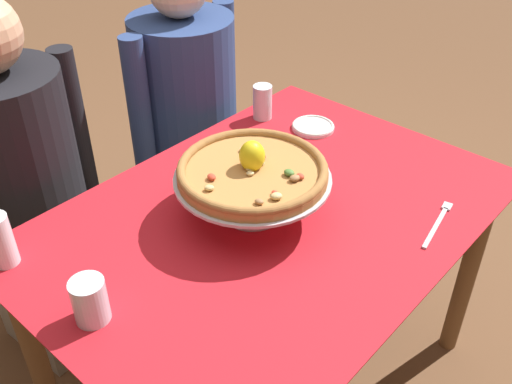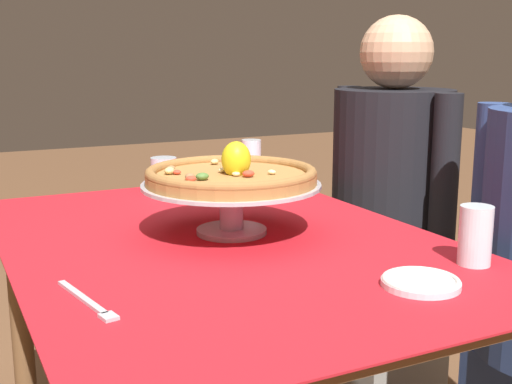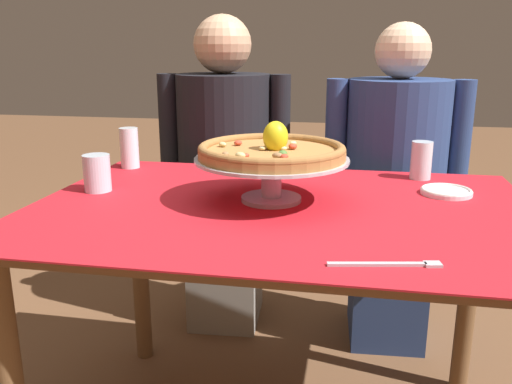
# 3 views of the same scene
# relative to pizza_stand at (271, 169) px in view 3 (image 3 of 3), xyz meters

# --- Properties ---
(dining_table) EXTENTS (1.31, 0.92, 0.75)m
(dining_table) POSITION_rel_pizza_stand_xyz_m (0.03, -0.04, -0.19)
(dining_table) COLOR brown
(dining_table) RESTS_ON ground
(pizza_stand) EXTENTS (0.41, 0.41, 0.12)m
(pizza_stand) POSITION_rel_pizza_stand_xyz_m (0.00, 0.00, 0.00)
(pizza_stand) COLOR #B7B7C1
(pizza_stand) RESTS_ON dining_table
(pizza) EXTENTS (0.39, 0.39, 0.10)m
(pizza) POSITION_rel_pizza_stand_xyz_m (0.00, -0.00, 0.05)
(pizza) COLOR #AD753D
(pizza) RESTS_ON pizza_stand
(water_glass_back_right) EXTENTS (0.07, 0.07, 0.12)m
(water_glass_back_right) POSITION_rel_pizza_stand_xyz_m (0.42, 0.34, -0.04)
(water_glass_back_right) COLOR silver
(water_glass_back_right) RESTS_ON dining_table
(water_glass_side_left) EXTENTS (0.08, 0.08, 0.11)m
(water_glass_side_left) POSITION_rel_pizza_stand_xyz_m (-0.51, 0.01, -0.04)
(water_glass_side_left) COLOR silver
(water_glass_side_left) RESTS_ON dining_table
(water_glass_back_left) EXTENTS (0.06, 0.06, 0.14)m
(water_glass_back_left) POSITION_rel_pizza_stand_xyz_m (-0.54, 0.32, -0.03)
(water_glass_back_left) COLOR white
(water_glass_back_left) RESTS_ON dining_table
(side_plate) EXTENTS (0.14, 0.14, 0.02)m
(side_plate) POSITION_rel_pizza_stand_xyz_m (0.48, 0.16, -0.08)
(side_plate) COLOR white
(side_plate) RESTS_ON dining_table
(dinner_fork) EXTENTS (0.22, 0.06, 0.01)m
(dinner_fork) POSITION_rel_pizza_stand_xyz_m (0.29, -0.40, -0.09)
(dinner_fork) COLOR #B7B7C1
(dinner_fork) RESTS_ON dining_table
(diner_left) EXTENTS (0.53, 0.39, 1.27)m
(diner_left) POSITION_rel_pizza_stand_xyz_m (-0.30, 0.69, -0.20)
(diner_left) COLOR gray
(diner_left) RESTS_ON ground
(diner_right) EXTENTS (0.53, 0.40, 1.24)m
(diner_right) POSITION_rel_pizza_stand_xyz_m (0.37, 0.67, -0.22)
(diner_right) COLOR navy
(diner_right) RESTS_ON ground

